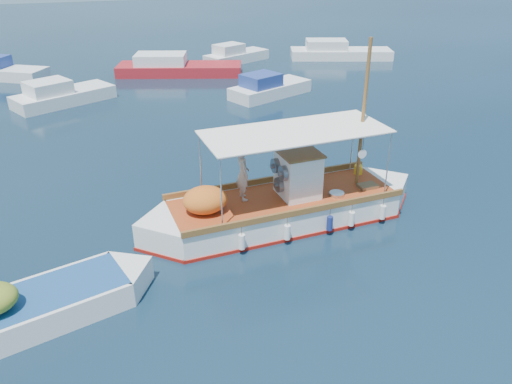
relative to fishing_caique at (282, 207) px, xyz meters
name	(u,v)px	position (x,y,z in m)	size (l,w,h in m)	color
ground	(283,226)	(-0.07, -0.39, -0.59)	(160.00, 160.00, 0.00)	black
fishing_caique	(282,207)	(0.00, 0.00, 0.00)	(10.98, 3.50, 6.71)	white
dinghy	(28,312)	(-8.51, -3.08, -0.23)	(6.90, 3.39, 1.75)	white
bg_boat_nw	(61,96)	(-8.18, 18.33, -0.10)	(6.58, 4.99, 1.80)	silver
bg_boat_n	(176,68)	(0.12, 23.81, -0.10)	(9.91, 5.43, 1.80)	maroon
bg_boat_ne	(268,89)	(4.99, 15.90, -0.10)	(6.13, 4.35, 1.80)	silver
bg_boat_e	(338,53)	(14.71, 25.30, -0.10)	(9.13, 5.14, 1.80)	silver
bg_boat_far_w	(0,72)	(-12.75, 26.75, -0.10)	(6.90, 5.31, 1.80)	silver
bg_boat_far_n	(235,56)	(5.68, 26.61, -0.10)	(6.14, 4.39, 1.80)	silver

